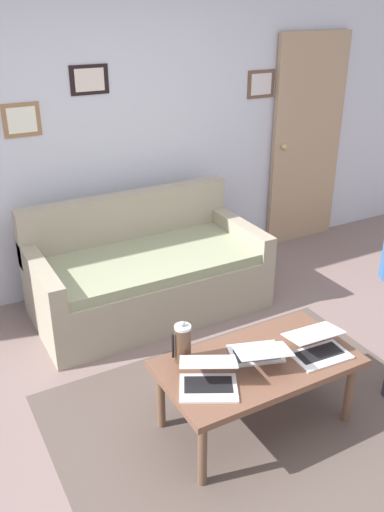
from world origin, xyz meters
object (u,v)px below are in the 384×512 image
(laptop_center, at_px, (208,379))
(laptop_right, at_px, (318,348))
(couch, at_px, (146,274))
(interior_door, at_px, (307,142))
(laptop_left, at_px, (258,353))
(coffee_table, at_px, (257,367))
(french_press, at_px, (183,343))

(laptop_center, bearing_deg, laptop_right, 175.22)
(couch, bearing_deg, laptop_right, 101.28)
(interior_door, height_order, laptop_left, interior_door)
(couch, distance_m, coffee_table, 1.56)
(laptop_left, relative_size, laptop_center, 1.00)
(laptop_left, distance_m, laptop_center, 0.37)
(interior_door, relative_size, couch, 1.14)
(coffee_table, xyz_separation_m, laptop_right, (-0.34, 0.11, 0.09))
(couch, bearing_deg, laptop_left, 89.98)
(interior_door, bearing_deg, laptop_left, 46.01)
(laptop_center, height_order, french_press, french_press)
(laptop_left, xyz_separation_m, laptop_center, (0.36, 0.06, 0.00))
(coffee_table, relative_size, laptop_right, 3.31)
(laptop_center, bearing_deg, coffee_table, -171.17)
(couch, height_order, laptop_left, couch)
(couch, bearing_deg, coffee_table, 89.81)
(interior_door, relative_size, french_press, 7.93)
(laptop_right, bearing_deg, french_press, -24.03)
(interior_door, bearing_deg, coffee_table, 46.06)
(laptop_left, bearing_deg, couch, -90.02)
(laptop_center, bearing_deg, interior_door, -137.85)
(laptop_center, distance_m, french_press, 0.27)
(laptop_left, bearing_deg, interior_door, -133.99)
(interior_door, distance_m, laptop_left, 2.96)
(coffee_table, height_order, french_press, french_press)
(laptop_center, xyz_separation_m, french_press, (0.02, -0.26, 0.07))
(laptop_center, height_order, laptop_right, laptop_center)
(laptop_left, height_order, french_press, french_press)
(couch, height_order, laptop_center, couch)
(couch, relative_size, laptop_right, 5.29)
(coffee_table, bearing_deg, laptop_right, 161.34)
(couch, height_order, coffee_table, couch)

